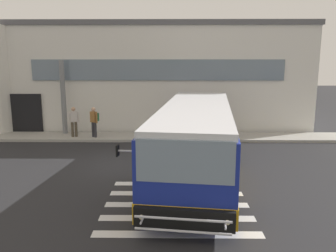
{
  "coord_description": "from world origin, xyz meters",
  "views": [
    {
      "loc": [
        1.86,
        -13.96,
        4.39
      ],
      "look_at": [
        1.67,
        0.77,
        1.5
      ],
      "focal_mm": 36.26,
      "sensor_mm": 36.0,
      "label": 1
    }
  ],
  "objects_px": {
    "entry_support_column": "(63,97)",
    "passenger_by_doorway": "(94,120)",
    "bus_main_foreground": "(196,140)",
    "passenger_near_column": "(74,120)"
  },
  "relations": [
    {
      "from": "entry_support_column",
      "to": "passenger_by_doorway",
      "type": "bearing_deg",
      "value": -26.27
    },
    {
      "from": "passenger_near_column",
      "to": "passenger_by_doorway",
      "type": "xyz_separation_m",
      "value": [
        1.15,
        -0.07,
        0.03
      ]
    },
    {
      "from": "entry_support_column",
      "to": "bus_main_foreground",
      "type": "bearing_deg",
      "value": -42.76
    },
    {
      "from": "entry_support_column",
      "to": "bus_main_foreground",
      "type": "distance_m",
      "value": 9.84
    },
    {
      "from": "passenger_near_column",
      "to": "bus_main_foreground",
      "type": "bearing_deg",
      "value": -41.98
    },
    {
      "from": "passenger_near_column",
      "to": "passenger_by_doorway",
      "type": "relative_size",
      "value": 1.0
    },
    {
      "from": "entry_support_column",
      "to": "passenger_by_doorway",
      "type": "xyz_separation_m",
      "value": [
        1.95,
        -0.97,
        -1.15
      ]
    },
    {
      "from": "bus_main_foreground",
      "to": "passenger_by_doorway",
      "type": "bearing_deg",
      "value": 132.65
    },
    {
      "from": "entry_support_column",
      "to": "bus_main_foreground",
      "type": "xyz_separation_m",
      "value": [
        7.19,
        -6.65,
        -0.93
      ]
    },
    {
      "from": "entry_support_column",
      "to": "passenger_near_column",
      "type": "distance_m",
      "value": 1.69
    }
  ]
}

